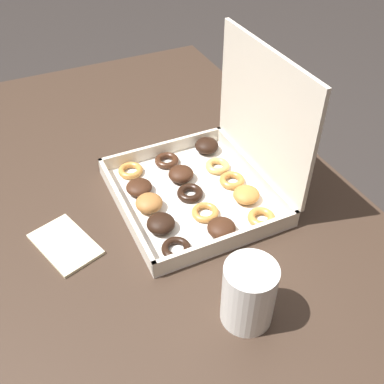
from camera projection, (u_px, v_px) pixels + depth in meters
The scene contains 5 objects.
ground_plane at pixel (164, 368), 1.38m from camera, with size 8.00×8.00×0.00m, color #2D2826.
dining_table at pixel (153, 226), 0.97m from camera, with size 1.22×0.77×0.72m.
donut_box at pixel (210, 171), 0.87m from camera, with size 0.31×0.29×0.28m.
coffee_mug at pixel (249, 293), 0.65m from camera, with size 0.08×0.08×0.11m.
paper_napkin at pixel (65, 244), 0.79m from camera, with size 0.15×0.12×0.01m.
Camera 1 is at (0.65, -0.21, 1.32)m, focal length 42.00 mm.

